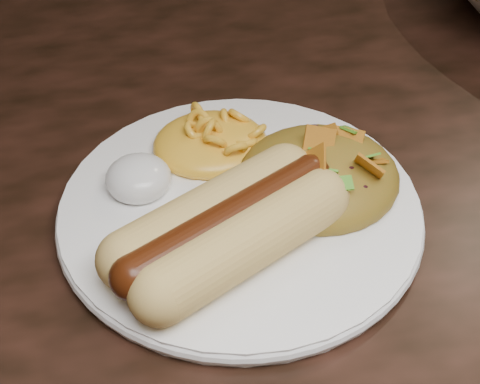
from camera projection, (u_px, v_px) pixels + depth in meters
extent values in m
cube|color=#331A13|center=(359.00, 188.00, 0.54)|extent=(1.60, 0.90, 0.04)
cylinder|color=white|center=(240.00, 210.00, 0.48)|extent=(0.24, 0.24, 0.01)
cylinder|color=#DAB75E|center=(234.00, 247.00, 0.43)|extent=(0.13, 0.09, 0.04)
cylinder|color=#DAB75E|center=(223.00, 210.00, 0.45)|extent=(0.13, 0.09, 0.04)
cylinder|color=#471C05|center=(228.00, 223.00, 0.44)|extent=(0.13, 0.09, 0.03)
ellipsoid|color=#FFAE1A|center=(210.00, 131.00, 0.51)|extent=(0.10, 0.10, 0.03)
ellipsoid|color=white|center=(138.00, 172.00, 0.48)|extent=(0.06, 0.06, 0.03)
ellipsoid|color=#A34C13|center=(319.00, 169.00, 0.49)|extent=(0.11, 0.10, 0.04)
cube|color=white|center=(184.00, 237.00, 0.47)|extent=(0.05, 0.15, 0.00)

